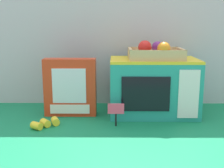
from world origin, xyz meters
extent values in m
plane|color=#147A4C|center=(0.00, 0.00, 0.00)|extent=(1.70, 1.70, 0.00)
cube|color=#B7BABF|center=(0.00, 0.24, 0.39)|extent=(1.61, 0.03, 0.77)
cube|color=teal|center=(0.20, 0.04, 0.13)|extent=(0.41, 0.24, 0.26)
cube|color=yellow|center=(0.20, 0.04, 0.26)|extent=(0.41, 0.24, 0.01)
cube|color=black|center=(0.15, -0.08, 0.13)|extent=(0.21, 0.01, 0.16)
cube|color=white|center=(0.34, -0.08, 0.13)|extent=(0.09, 0.01, 0.22)
cube|color=tan|center=(0.21, 0.04, 0.28)|extent=(0.25, 0.19, 0.03)
cube|color=tan|center=(0.21, -0.05, 0.31)|extent=(0.25, 0.01, 0.02)
cube|color=tan|center=(0.21, 0.12, 0.31)|extent=(0.25, 0.01, 0.02)
cube|color=tan|center=(0.09, 0.04, 0.31)|extent=(0.01, 0.19, 0.02)
cube|color=tan|center=(0.33, 0.04, 0.31)|extent=(0.01, 0.19, 0.02)
sphere|color=red|center=(0.15, 0.02, 0.33)|extent=(0.06, 0.06, 0.06)
sphere|color=#72287F|center=(0.22, 0.08, 0.32)|extent=(0.05, 0.05, 0.05)
sphere|color=orange|center=(0.23, -0.03, 0.32)|extent=(0.06, 0.06, 0.06)
cube|color=red|center=(-0.19, 0.02, 0.14)|extent=(0.24, 0.07, 0.27)
cube|color=silver|center=(-0.19, -0.01, 0.15)|extent=(0.16, 0.00, 0.16)
cube|color=white|center=(-0.19, -0.01, 0.04)|extent=(0.19, 0.00, 0.04)
cylinder|color=black|center=(0.02, -0.13, 0.03)|extent=(0.01, 0.01, 0.06)
cube|color=#F44C6B|center=(0.02, -0.13, 0.08)|extent=(0.07, 0.00, 0.05)
cylinder|color=yellow|center=(-0.24, -0.12, 0.02)|extent=(0.05, 0.05, 0.03)
cylinder|color=yellow|center=(-0.28, -0.14, 0.02)|extent=(0.05, 0.05, 0.03)
cylinder|color=yellow|center=(-0.31, -0.18, 0.02)|extent=(0.05, 0.05, 0.03)
camera|label=1|loc=(0.02, -1.30, 0.44)|focal=45.92mm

